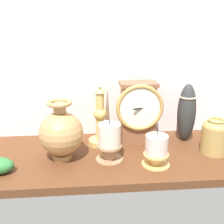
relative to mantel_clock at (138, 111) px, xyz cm
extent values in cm
cube|color=#56311A|center=(-10.73, -8.51, -12.40)|extent=(100.00, 36.00, 2.40)
cube|color=white|center=(-10.73, 9.99, 21.30)|extent=(120.00, 2.00, 65.00)
cube|color=brown|center=(0.00, 0.80, -1.31)|extent=(11.02, 6.67, 19.79)
cube|color=brown|center=(0.00, 0.80, 9.19)|extent=(12.34, 7.47, 1.20)
torus|color=tan|center=(0.00, -2.93, 2.08)|extent=(15.77, 1.43, 15.77)
cylinder|color=white|center=(0.00, -3.03, 2.08)|extent=(13.19, 0.40, 13.19)
cube|color=black|center=(0.00, -3.33, 2.08)|extent=(4.83, 2.59, 0.30)
cylinder|color=tan|center=(-12.88, -0.72, -10.30)|extent=(8.01, 8.01, 1.80)
cylinder|color=tan|center=(-12.88, -0.72, -1.19)|extent=(2.75, 2.75, 16.43)
sphere|color=tan|center=(-12.88, -0.72, -0.37)|extent=(4.40, 4.40, 4.40)
cone|color=tan|center=(-12.88, -0.72, 8.03)|extent=(3.68, 3.68, 2.00)
cone|color=white|center=(-12.88, -0.72, 16.70)|extent=(1.97, 1.97, 15.34)
cylinder|color=tan|center=(-25.04, -10.25, -10.40)|extent=(5.99, 5.99, 1.60)
sphere|color=tan|center=(-25.04, -10.25, -2.95)|extent=(13.31, 13.31, 13.31)
cylinder|color=tan|center=(-25.04, -10.25, 5.12)|extent=(3.73, 3.73, 2.83)
torus|color=tan|center=(-25.04, -10.25, 6.53)|extent=(7.39, 7.39, 1.33)
cylinder|color=#AD8D4C|center=(22.85, -10.32, -6.73)|extent=(8.35, 8.35, 8.95)
ellipsoid|color=#AD8D4C|center=(22.85, -10.32, -2.25)|extent=(7.94, 7.94, 3.97)
torus|color=#AD8D4C|center=(22.85, -10.32, -0.27)|extent=(5.42, 5.42, 0.83)
cylinder|color=#DAAE5D|center=(2.52, -16.82, -9.54)|extent=(3.28, 3.28, 3.32)
cylinder|color=#DAAE5D|center=(2.52, -16.82, -10.80)|extent=(8.20, 8.20, 0.80)
cylinder|color=#DAAE5D|center=(2.52, -16.82, -7.88)|extent=(7.38, 7.38, 0.60)
cylinder|color=beige|center=(2.52, -16.82, -4.72)|extent=(6.51, 6.51, 5.52)
cylinder|color=black|center=(2.52, -16.82, -1.36)|extent=(0.30, 0.30, 1.20)
cylinder|color=#A57B59|center=(-10.64, -12.33, -8.97)|extent=(3.31, 3.31, 4.48)
cylinder|color=#A57B59|center=(-10.64, -12.33, -10.80)|extent=(8.28, 8.28, 0.80)
cylinder|color=#A57B59|center=(-10.64, -12.33, -6.73)|extent=(7.46, 7.46, 0.60)
cylinder|color=beige|center=(-10.64, -12.33, -3.00)|extent=(6.76, 6.76, 6.65)
cylinder|color=black|center=(-10.64, -12.33, 0.92)|extent=(0.30, 0.30, 1.20)
ellipsoid|color=#2E3130|center=(16.83, 0.03, -1.07)|extent=(6.28, 6.28, 20.27)
torus|color=#CCB78C|center=(16.83, 0.03, 4.61)|extent=(5.94, 5.94, 0.60)
camera|label=1|loc=(-17.03, -90.75, 29.73)|focal=46.04mm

